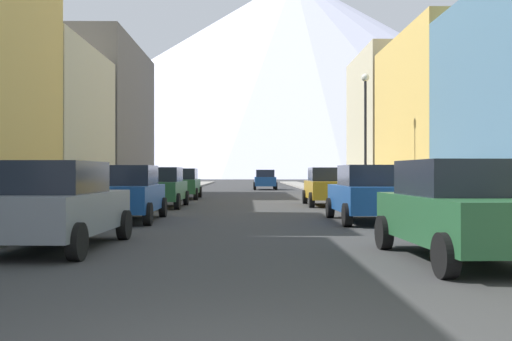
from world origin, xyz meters
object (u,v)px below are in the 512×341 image
at_px(car_left_1, 128,193).
at_px(car_right_2, 328,186).
at_px(car_right_0, 460,210).
at_px(car_driving_0, 265,180).
at_px(car_left_0, 58,205).
at_px(car_right_1, 367,193).
at_px(streetlamp_right, 365,118).
at_px(car_left_3, 182,183).
at_px(car_left_2, 162,187).

bearing_deg(car_left_1, car_right_2, 48.53).
bearing_deg(car_right_0, car_driving_0, 92.98).
distance_m(car_right_0, car_right_2, 17.15).
bearing_deg(car_left_0, car_driving_0, 82.42).
bearing_deg(car_driving_0, car_right_2, -85.00).
bearing_deg(car_left_0, car_right_1, 39.83).
xyz_separation_m(car_left_0, streetlamp_right, (9.15, 14.33, 3.09)).
bearing_deg(car_right_0, car_left_0, 167.66).
bearing_deg(car_right_0, car_right_1, 89.98).
bearing_deg(streetlamp_right, car_right_2, 143.15).
bearing_deg(car_right_1, car_left_3, 114.98).
xyz_separation_m(car_left_1, car_right_2, (7.60, 8.60, 0.00)).
xyz_separation_m(car_left_3, car_right_0, (7.60, -24.32, 0.00)).
bearing_deg(car_left_0, streetlamp_right, 57.43).
distance_m(car_left_2, car_right_2, 7.70).
bearing_deg(car_left_2, streetlamp_right, 0.37).
xyz_separation_m(car_left_2, streetlamp_right, (9.15, 0.06, 3.09)).
height_order(car_left_1, car_left_2, same).
distance_m(car_left_3, streetlamp_right, 12.75).
height_order(car_left_2, streetlamp_right, streetlamp_right).
height_order(car_left_3, streetlamp_right, streetlamp_right).
bearing_deg(car_left_3, car_right_2, -43.32).
relative_size(car_left_2, car_left_3, 1.00).
bearing_deg(car_right_1, streetlamp_right, 79.02).
bearing_deg(car_driving_0, car_left_3, -106.74).
xyz_separation_m(car_left_1, car_right_0, (7.60, -8.55, 0.00)).
xyz_separation_m(car_left_2, car_left_3, (-0.00, 8.39, 0.00)).
bearing_deg(car_left_1, car_left_0, -90.02).
relative_size(car_left_0, car_right_0, 1.00).
height_order(car_left_2, car_right_0, same).
distance_m(car_right_1, car_driving_0, 34.35).
height_order(car_left_1, streetlamp_right, streetlamp_right).
bearing_deg(car_left_3, car_left_0, -90.00).
distance_m(car_right_0, streetlamp_right, 16.36).
bearing_deg(streetlamp_right, car_left_0, -122.57).
xyz_separation_m(car_left_3, car_right_1, (7.60, -16.32, 0.00)).
height_order(car_left_2, car_left_3, same).
height_order(car_right_2, streetlamp_right, streetlamp_right).
bearing_deg(streetlamp_right, car_right_1, -100.98).
relative_size(car_driving_0, streetlamp_right, 0.75).
bearing_deg(car_left_0, car_right_2, 63.86).
bearing_deg(car_left_1, car_left_3, 90.00).
height_order(car_right_0, car_driving_0, same).
bearing_deg(car_right_2, car_left_2, -170.87).
height_order(car_left_0, car_right_1, same).
bearing_deg(car_left_2, car_left_0, -90.01).
distance_m(car_right_2, streetlamp_right, 3.64).
bearing_deg(car_right_1, car_left_2, 133.79).
bearing_deg(car_left_2, car_right_2, 9.13).
distance_m(car_right_2, car_driving_0, 25.23).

